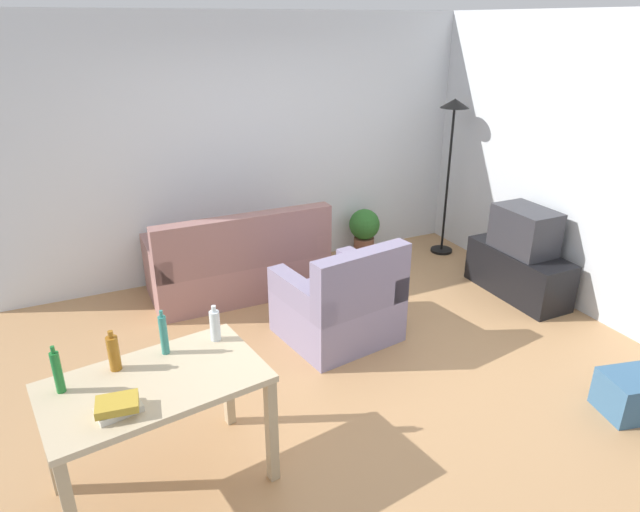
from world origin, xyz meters
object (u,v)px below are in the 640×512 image
at_px(couch, 239,265).
at_px(desk, 156,396).
at_px(bottle_amber, 114,353).
at_px(bottle_clear, 215,325).
at_px(armchair, 341,306).
at_px(storage_box, 636,394).
at_px(torchiere_lamp, 452,135).
at_px(bottle_green, 58,372).
at_px(potted_plant, 364,229).
at_px(tv, 525,230).
at_px(tv_stand, 518,273).
at_px(bottle_tall, 164,334).
at_px(book_stack, 118,407).

distance_m(couch, desk, 2.62).
bearing_deg(bottle_amber, bottle_clear, 6.47).
distance_m(armchair, storage_box, 2.31).
xyz_separation_m(torchiere_lamp, bottle_green, (-4.21, -2.21, -0.53)).
distance_m(couch, potted_plant, 1.67).
height_order(tv, bottle_clear, bottle_clear).
bearing_deg(potted_plant, tv, -59.48).
bearing_deg(potted_plant, tv_stand, -59.58).
distance_m(armchair, bottle_tall, 1.89).
xyz_separation_m(tv_stand, bottle_green, (-4.21, -0.95, 0.65)).
xyz_separation_m(tv, bottle_tall, (-3.63, -0.81, 0.19)).
relative_size(torchiere_lamp, potted_plant, 3.18).
xyz_separation_m(storage_box, book_stack, (-3.38, 0.52, 0.65)).
bearing_deg(bottle_green, armchair, 23.63).
xyz_separation_m(tv, bottle_clear, (-3.32, -0.79, 0.16)).
height_order(desk, bottle_clear, bottle_clear).
bearing_deg(storage_box, torchiere_lamp, 79.33).
distance_m(potted_plant, bottle_green, 4.18).
bearing_deg(book_stack, bottle_tall, 54.88).
bearing_deg(book_stack, desk, 45.40).
distance_m(potted_plant, book_stack, 4.18).
height_order(tv, bottle_tall, bottle_tall).
bearing_deg(storage_box, tv, 72.11).
bearing_deg(bottle_clear, couch, 69.52).
xyz_separation_m(armchair, bottle_amber, (-1.89, -0.86, 0.55)).
distance_m(armchair, bottle_amber, 2.15).
relative_size(tv_stand, bottle_amber, 4.40).
bearing_deg(tv_stand, desk, 105.81).
bearing_deg(bottle_green, desk, -12.84).
bearing_deg(bottle_clear, storage_box, -19.99).
bearing_deg(couch, potted_plant, -169.20).
distance_m(potted_plant, bottle_amber, 3.90).
relative_size(couch, bottle_tall, 6.08).
bearing_deg(bottle_tall, desk, -114.72).
xyz_separation_m(storage_box, bottle_green, (-3.64, 0.84, 0.74)).
relative_size(potted_plant, book_stack, 2.35).
distance_m(tv_stand, bottle_green, 4.37).
relative_size(potted_plant, bottle_clear, 2.40).
height_order(tv_stand, armchair, armchair).
bearing_deg(bottle_green, couch, 53.03).
distance_m(desk, bottle_amber, 0.35).
bearing_deg(torchiere_lamp, storage_box, -100.67).
xyz_separation_m(couch, armchair, (0.53, -1.25, 0.01)).
relative_size(desk, bottle_green, 4.56).
bearing_deg(tv, storage_box, 162.11).
xyz_separation_m(desk, storage_box, (3.17, -0.73, -0.50)).
relative_size(torchiere_lamp, storage_box, 3.77).
bearing_deg(desk, bottle_amber, 122.85).
relative_size(potted_plant, storage_box, 1.19).
bearing_deg(potted_plant, bottle_tall, -138.83).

